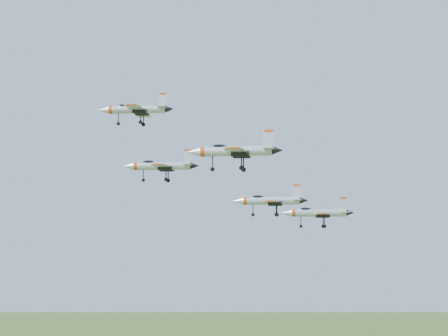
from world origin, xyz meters
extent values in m
cylinder|color=#B4BAC2|center=(-13.10, 7.00, 151.71)|extent=(10.13, 3.62, 1.45)
cone|color=#B4BAC2|center=(-18.99, 8.33, 151.71)|extent=(2.28, 1.86, 1.45)
cone|color=black|center=(-7.43, 5.73, 151.71)|extent=(1.80, 1.55, 1.23)
ellipsoid|color=black|center=(-15.50, 7.54, 152.25)|extent=(2.63, 1.56, 0.92)
cube|color=#B4BAC2|center=(-13.57, 3.90, 151.43)|extent=(3.58, 5.36, 0.16)
cube|color=#B4BAC2|center=(-12.20, 10.01, 151.43)|extent=(3.58, 5.36, 0.16)
cube|color=#B4BAC2|center=(-8.63, 6.00, 153.22)|extent=(1.66, 0.50, 2.35)
cube|color=#C13C0D|center=(-8.63, 6.00, 154.44)|extent=(1.23, 0.42, 0.39)
cylinder|color=#B4BAC2|center=(-8.83, 1.25, 141.12)|extent=(9.58, 3.29, 1.37)
cone|color=#B4BAC2|center=(-14.41, 2.42, 141.12)|extent=(2.14, 1.73, 1.37)
cone|color=black|center=(-3.46, 0.13, 141.12)|extent=(1.68, 1.44, 1.17)
ellipsoid|color=black|center=(-11.10, 1.73, 141.63)|extent=(2.47, 1.44, 0.87)
cube|color=#B4BAC2|center=(-9.23, -1.68, 140.85)|extent=(3.33, 5.04, 0.15)
cube|color=#B4BAC2|center=(-8.02, 4.10, 140.85)|extent=(3.33, 5.04, 0.15)
cube|color=#B4BAC2|center=(-4.59, 0.37, 142.54)|extent=(1.58, 0.45, 2.22)
cube|color=#C13C0D|center=(-4.59, 0.37, 143.70)|extent=(1.17, 0.38, 0.37)
cylinder|color=#B4BAC2|center=(-0.10, -22.04, 140.83)|extent=(9.51, 4.03, 1.37)
cone|color=#B4BAC2|center=(-5.57, -20.41, 140.83)|extent=(2.22, 1.86, 1.37)
cone|color=black|center=(5.17, -23.61, 140.83)|extent=(1.75, 1.54, 1.17)
ellipsoid|color=black|center=(-2.33, -21.37, 141.35)|extent=(2.51, 1.61, 0.87)
cube|color=#B4BAC2|center=(-0.74, -24.93, 140.56)|extent=(3.66, 5.15, 0.15)
cube|color=#B4BAC2|center=(0.95, -19.26, 140.56)|extent=(3.66, 5.15, 0.15)
cube|color=#B4BAC2|center=(4.06, -23.27, 142.26)|extent=(1.56, 0.57, 2.22)
cube|color=#C13C0D|center=(4.06, -23.27, 143.42)|extent=(1.16, 0.47, 0.37)
cylinder|color=#B4BAC2|center=(19.02, 4.31, 133.49)|extent=(9.61, 3.23, 1.38)
cone|color=#B4BAC2|center=(13.42, 5.44, 133.49)|extent=(2.14, 1.73, 1.38)
cone|color=black|center=(24.42, 3.23, 133.49)|extent=(1.68, 1.44, 1.17)
ellipsoid|color=black|center=(16.74, 4.77, 134.01)|extent=(2.48, 1.43, 0.87)
cube|color=#B4BAC2|center=(18.64, 1.37, 133.23)|extent=(3.31, 5.05, 0.15)
cube|color=#B4BAC2|center=(19.81, 7.18, 133.23)|extent=(3.31, 5.05, 0.15)
cube|color=#B4BAC2|center=(23.28, 3.46, 134.92)|extent=(1.58, 0.44, 2.22)
cube|color=#C13C0D|center=(23.28, 3.46, 136.09)|extent=(1.17, 0.38, 0.37)
cylinder|color=#B4BAC2|center=(7.52, -9.01, 134.93)|extent=(8.61, 3.59, 1.24)
cone|color=#B4BAC2|center=(2.56, -7.57, 134.93)|extent=(2.00, 1.67, 1.24)
cone|color=black|center=(12.30, -10.40, 134.93)|extent=(1.58, 1.39, 1.06)
ellipsoid|color=black|center=(5.50, -8.43, 135.40)|extent=(2.27, 1.45, 0.79)
cube|color=#B4BAC2|center=(6.96, -11.64, 134.69)|extent=(3.29, 4.66, 0.13)
cube|color=#B4BAC2|center=(8.45, -6.49, 134.69)|extent=(3.29, 4.66, 0.13)
cube|color=#B4BAC2|center=(11.29, -10.11, 136.22)|extent=(1.41, 0.51, 2.01)
cube|color=#C13C0D|center=(11.29, -10.11, 137.27)|extent=(1.05, 0.42, 0.33)
camera|label=1|loc=(-13.26, -102.72, 130.35)|focal=50.00mm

